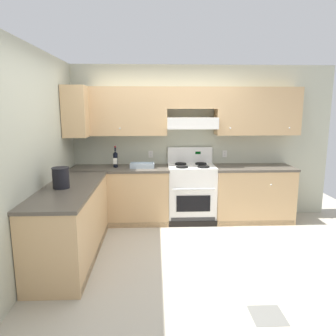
{
  "coord_description": "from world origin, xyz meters",
  "views": [
    {
      "loc": [
        -0.2,
        -3.8,
        1.86
      ],
      "look_at": [
        -0.01,
        0.7,
        1.0
      ],
      "focal_mm": 33.96,
      "sensor_mm": 36.0,
      "label": 1
    }
  ],
  "objects": [
    {
      "name": "bucket",
      "position": [
        -1.32,
        -0.06,
        1.04
      ],
      "size": [
        0.21,
        0.21,
        0.25
      ],
      "color": "black",
      "rests_on": "counter_left_run"
    },
    {
      "name": "wall_left",
      "position": [
        -1.59,
        0.23,
        1.34
      ],
      "size": [
        0.47,
        4.0,
        2.55
      ],
      "color": "#B7BAA3",
      "rests_on": "ground_plane"
    },
    {
      "name": "ground_plane",
      "position": [
        0.0,
        0.0,
        0.0
      ],
      "size": [
        7.04,
        7.04,
        0.0
      ],
      "primitive_type": "plane",
      "color": "#B2AA99"
    },
    {
      "name": "counter_left_run",
      "position": [
        -1.24,
        -0.0,
        0.45
      ],
      "size": [
        0.63,
        1.91,
        0.91
      ],
      "color": "tan",
      "rests_on": "ground_plane"
    },
    {
      "name": "stove",
      "position": [
        0.4,
        1.25,
        0.48
      ],
      "size": [
        0.76,
        0.62,
        1.2
      ],
      "color": "white",
      "rests_on": "ground_plane"
    },
    {
      "name": "counter_back_run",
      "position": [
        0.22,
        1.24,
        0.45
      ],
      "size": [
        3.6,
        0.65,
        0.91
      ],
      "color": "tan",
      "rests_on": "ground_plane"
    },
    {
      "name": "wall_back",
      "position": [
        0.41,
        1.53,
        1.48
      ],
      "size": [
        4.68,
        0.57,
        2.55
      ],
      "color": "#B7BAA3",
      "rests_on": "ground_plane"
    },
    {
      "name": "wine_bottle",
      "position": [
        -0.83,
        1.27,
        1.05
      ],
      "size": [
        0.08,
        0.08,
        0.35
      ],
      "color": "black",
      "rests_on": "counter_back_run"
    },
    {
      "name": "floor_accent_tile",
      "position": [
        0.81,
        -1.26,
        0.0
      ],
      "size": [
        0.3,
        0.3,
        0.01
      ],
      "primitive_type": "cube",
      "color": "slate",
      "rests_on": "ground_plane"
    },
    {
      "name": "bowl",
      "position": [
        -0.4,
        1.22,
        0.94
      ],
      "size": [
        0.39,
        0.2,
        0.08
      ],
      "color": "#9EADB7",
      "rests_on": "counter_back_run"
    }
  ]
}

